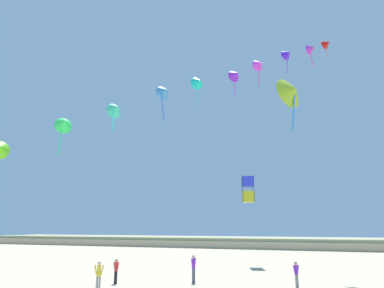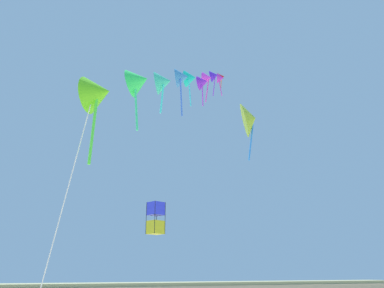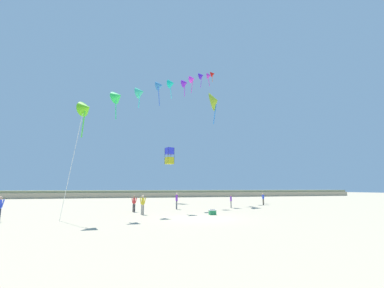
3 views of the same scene
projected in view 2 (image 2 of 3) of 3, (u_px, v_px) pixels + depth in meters
name	position (u px, v px, depth m)	size (l,w,h in m)	color
kite_banner_string	(197.00, 79.00, 28.64)	(21.11, 26.02, 24.66)	#5BCD1A
large_kite_low_lead	(250.00, 119.00, 32.51)	(2.77, 3.15, 4.88)	#A0C425
large_kite_mid_trail	(156.00, 218.00, 33.47)	(1.43, 1.43, 2.60)	gold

